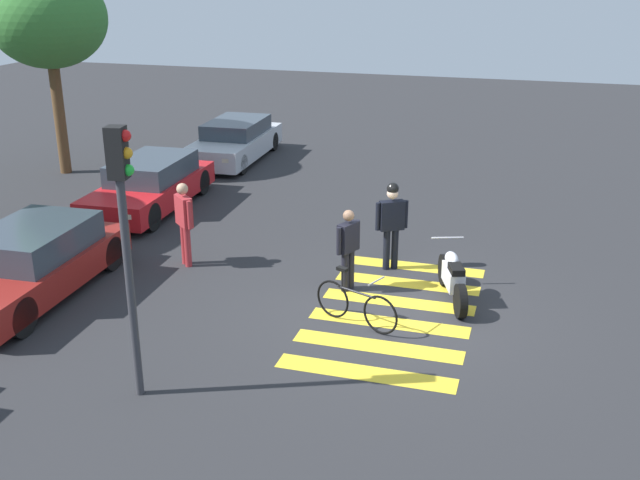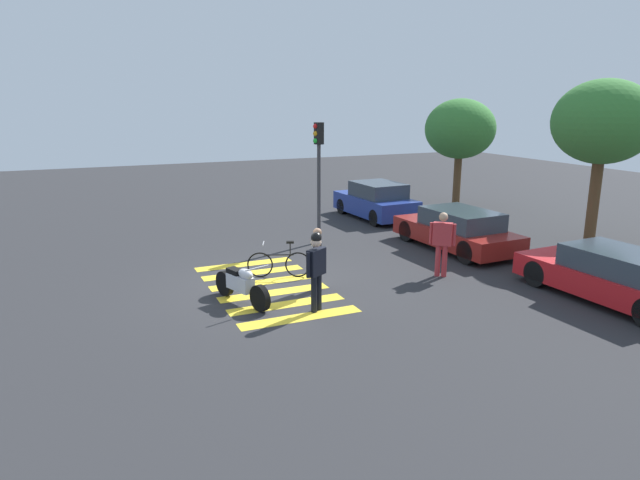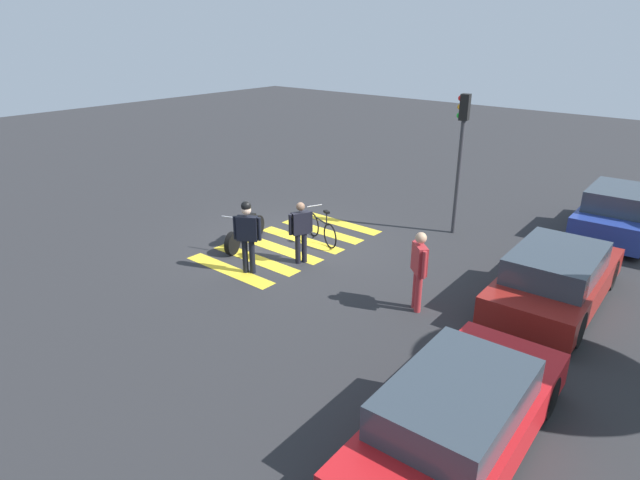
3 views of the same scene
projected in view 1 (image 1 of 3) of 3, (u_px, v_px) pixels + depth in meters
ground_plane at (394, 312)px, 13.58m from camera, size 60.00×60.00×0.00m
police_motorcycle at (453, 278)px, 13.91m from camera, size 2.00×0.91×1.03m
leaning_bicycle at (356, 305)px, 12.97m from camera, size 0.72×1.61×1.01m
officer_on_foot at (392, 219)px, 15.14m from camera, size 0.43×0.60×1.85m
officer_by_motorcycle at (348, 245)px, 14.20m from camera, size 0.61×0.37×1.62m
pedestrian_bystander at (184, 218)px, 15.35m from camera, size 0.50×0.54×1.78m
crosswalk_stripes at (394, 312)px, 13.58m from camera, size 4.95×2.84×0.01m
car_maroon_wagon at (31, 263)px, 14.12m from camera, size 4.53×2.04×1.32m
car_red_convertible at (150, 185)px, 19.10m from camera, size 4.57×1.94×1.29m
car_silver_sedan at (235, 141)px, 23.85m from camera, size 4.68×1.96×1.26m
traffic_light_pole at (125, 221)px, 10.08m from camera, size 0.28×0.35×3.98m
street_tree_far at (48, 19)px, 21.05m from camera, size 3.31×3.31×5.91m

